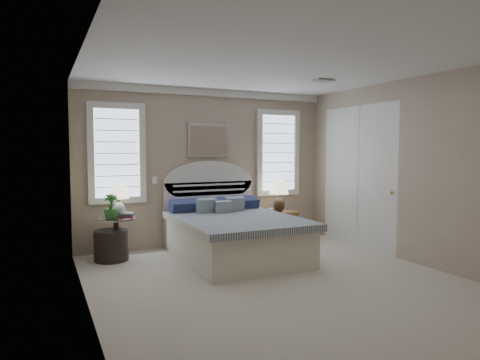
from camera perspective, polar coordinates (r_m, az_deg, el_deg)
name	(u,v)px	position (r m, az deg, el deg)	size (l,w,h in m)	color
floor	(280,283)	(5.50, 5.38, -13.47)	(4.50, 5.00, 0.01)	beige
ceiling	(282,63)	(5.35, 5.58, 15.31)	(4.50, 5.00, 0.01)	silver
wall_back	(208,167)	(7.51, -4.32, 1.70)	(4.50, 0.02, 2.70)	tan
wall_left	(87,180)	(4.54, -19.75, -0.02)	(0.02, 5.00, 2.70)	tan
wall_right	(415,171)	(6.69, 22.30, 1.14)	(0.02, 5.00, 2.70)	tan
crown_molding	(208,93)	(7.53, -4.26, 11.55)	(4.50, 0.08, 0.12)	white
hvac_vent	(323,81)	(6.66, 11.07, 12.84)	(0.30, 0.20, 0.02)	#B2B2B2
switch_plate	(155,180)	(7.22, -11.32, -0.04)	(0.08, 0.01, 0.12)	white
window_left	(117,153)	(7.08, -16.09, 3.45)	(0.90, 0.06, 1.60)	#ADC1DB
window_right	(278,153)	(8.09, 5.04, 3.64)	(0.90, 0.06, 1.60)	#ADC1DB
painting	(208,140)	(7.47, -4.23, 5.30)	(0.74, 0.04, 0.58)	silver
closet_door	(358,177)	(7.54, 15.43, 0.44)	(0.02, 1.80, 2.40)	silver
bed	(232,232)	(6.66, -1.04, -6.94)	(1.72, 2.28, 1.47)	silver
side_table_left	(116,234)	(6.76, -16.15, -6.94)	(0.56, 0.56, 0.63)	black
nightstand_right	(282,220)	(7.86, 5.57, -5.27)	(0.50, 0.40, 0.53)	brown
floor_pot	(111,245)	(6.74, -16.80, -8.35)	(0.50, 0.50, 0.46)	black
lamp_left	(119,197)	(6.72, -15.84, -2.23)	(0.34, 0.34, 0.51)	silver
lamp_right	(279,193)	(7.73, 5.21, -1.72)	(0.43, 0.43, 0.58)	black
potted_plant	(111,207)	(6.55, -16.83, -3.46)	(0.21, 0.21, 0.38)	#417C31
books_left	(127,215)	(6.69, -14.86, -4.57)	(0.23, 0.19, 0.08)	#A62931
books_right	(273,210)	(7.75, 4.48, -4.05)	(0.19, 0.14, 0.07)	#A62931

